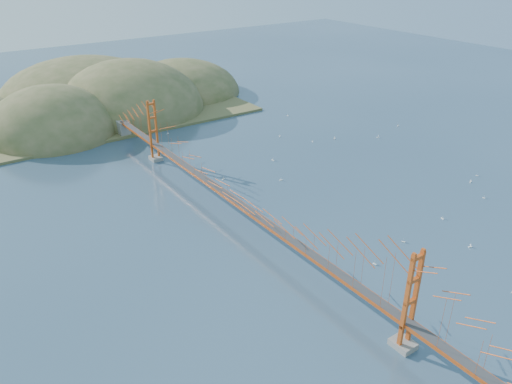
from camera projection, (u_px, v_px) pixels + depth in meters
ground at (242, 225)px, 73.32m from camera, size 320.00×320.00×0.00m
bridge at (241, 182)px, 70.31m from camera, size 2.20×94.40×12.00m
far_headlands at (99, 109)px, 124.75m from camera, size 84.00×58.00×25.00m
sailboat_2 at (470, 246)px, 67.95m from camera, size 0.56×0.56×0.64m
sailboat_1 at (273, 160)px, 94.96m from camera, size 0.62×0.65×0.73m
sailboat_14 at (443, 218)px, 74.90m from camera, size 0.46×0.53×0.60m
sailboat_3 at (223, 179)px, 87.40m from camera, size 0.59×0.51×0.67m
sailboat_15 at (288, 115)px, 119.47m from camera, size 0.49×0.53×0.60m
sailboat_13 at (471, 182)px, 86.31m from camera, size 0.59×0.53×0.66m
sailboat_12 at (168, 133)px, 108.34m from camera, size 0.49×0.46×0.55m
sailboat_4 at (313, 141)px, 103.89m from camera, size 0.50×0.52×0.58m
sailboat_7 at (335, 138)px, 105.38m from camera, size 0.60×0.53×0.68m
sailboat_6 at (404, 241)px, 69.09m from camera, size 0.55×0.55×0.60m
sailboat_5 at (484, 197)px, 81.01m from camera, size 0.45×0.50×0.56m
sailboat_17 at (378, 137)px, 106.17m from camera, size 0.60×0.60×0.66m
sailboat_8 at (280, 136)px, 106.57m from camera, size 0.63×0.63×0.65m
sailboat_0 at (375, 264)px, 64.31m from camera, size 0.51×0.54×0.61m
sailboat_9 at (398, 126)px, 112.66m from camera, size 0.69×0.69×0.73m
sailboat_11 at (477, 175)px, 88.73m from camera, size 0.51×0.51×0.56m
sailboat_16 at (281, 180)px, 87.05m from camera, size 0.58×0.58×0.63m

